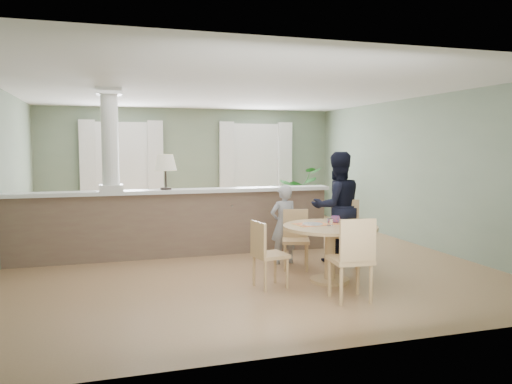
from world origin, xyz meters
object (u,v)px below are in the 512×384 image
object	(u,v)px
sofa	(172,219)
man_person	(337,207)
houseplant	(295,196)
chair_side	(266,251)
chair_near	(353,256)
chair_far_man	(345,229)
dining_table	(330,237)
chair_far_boy	(296,236)
child_person	(284,224)

from	to	relation	value
sofa	man_person	size ratio (longest dim) A/B	1.81
houseplant	chair_side	size ratio (longest dim) A/B	1.55
sofa	chair_near	distance (m)	4.48
sofa	chair_near	size ratio (longest dim) A/B	3.14
chair_side	man_person	size ratio (longest dim) A/B	0.50
sofa	chair_side	bearing A→B (deg)	-74.59
chair_far_man	man_person	size ratio (longest dim) A/B	0.57
houseplant	sofa	bearing A→B (deg)	-154.43
man_person	chair_side	bearing A→B (deg)	34.74
dining_table	man_person	size ratio (longest dim) A/B	0.73
dining_table	chair_far_man	xyz separation A→B (m)	(0.62, 0.79, -0.06)
sofa	man_person	world-z (taller)	man_person
chair_far_boy	chair_near	distance (m)	1.73
dining_table	chair_far_boy	world-z (taller)	chair_far_boy
child_person	dining_table	bearing A→B (deg)	94.36
chair_far_boy	dining_table	bearing A→B (deg)	-58.87
sofa	man_person	distance (m)	3.24
chair_far_man	chair_near	distance (m)	1.85
dining_table	child_person	xyz separation A→B (m)	(-0.24, 1.15, 0.00)
sofa	dining_table	distance (m)	3.70
sofa	chair_far_man	size ratio (longest dim) A/B	3.15
chair_side	chair_far_boy	bearing A→B (deg)	-50.68
man_person	chair_far_man	bearing A→B (deg)	93.48
chair_far_man	chair_far_boy	bearing A→B (deg)	-157.12
houseplant	man_person	size ratio (longest dim) A/B	0.77
chair_near	man_person	xyz separation A→B (m)	(0.74, 1.94, 0.31)
chair_far_boy	chair_far_man	world-z (taller)	chair_far_man
sofa	chair_side	world-z (taller)	sofa
chair_far_boy	man_person	world-z (taller)	man_person
sofa	dining_table	world-z (taller)	sofa
dining_table	man_person	bearing A→B (deg)	59.75
dining_table	man_person	world-z (taller)	man_person
sofa	dining_table	xyz separation A→B (m)	(1.67, -3.30, 0.15)
chair_far_boy	chair_near	xyz separation A→B (m)	(0.03, -1.73, 0.07)
houseplant	child_person	distance (m)	3.95
houseplant	chair_near	world-z (taller)	houseplant
houseplant	chair_far_man	world-z (taller)	houseplant
chair_far_man	chair_side	size ratio (longest dim) A/B	1.15
sofa	child_person	distance (m)	2.59
chair_far_man	dining_table	bearing A→B (deg)	-102.36
houseplant	chair_far_boy	xyz separation A→B (m)	(-1.53, -3.92, -0.19)
chair_side	child_person	size ratio (longest dim) A/B	0.71
chair_far_boy	man_person	distance (m)	0.88
dining_table	chair_far_man	size ratio (longest dim) A/B	1.27
sofa	chair_near	bearing A→B (deg)	-67.14
dining_table	chair_near	bearing A→B (deg)	-98.66
sofa	child_person	xyz separation A→B (m)	(1.43, -2.15, 0.15)
chair_near	houseplant	bearing A→B (deg)	-100.32
chair_side	man_person	distance (m)	1.91
dining_table	chair_side	bearing A→B (deg)	-176.89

